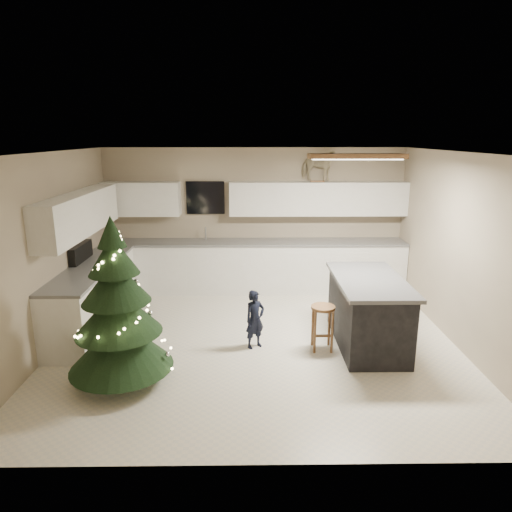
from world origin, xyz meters
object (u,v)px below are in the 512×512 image
bar_stool (323,317)px  rocking_horse (318,166)px  christmas_tree (118,316)px  toddler (255,319)px  island (368,311)px

bar_stool → rocking_horse: (0.25, 2.58, 1.82)m
christmas_tree → rocking_horse: rocking_horse is taller
christmas_tree → toddler: 1.84m
island → rocking_horse: 3.05m
bar_stool → rocking_horse: rocking_horse is taller
island → rocking_horse: rocking_horse is taller
christmas_tree → rocking_horse: (2.72, 3.37, 1.47)m
christmas_tree → toddler: bearing=28.8°
island → toddler: (-1.54, -0.08, -0.08)m
island → bar_stool: bearing=-166.7°
bar_stool → christmas_tree: 2.62m
island → rocking_horse: size_ratio=2.48×
island → bar_stool: island is taller
island → toddler: island is taller
island → christmas_tree: 3.27m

